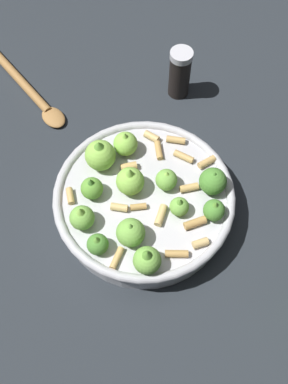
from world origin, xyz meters
name	(u,v)px	position (x,y,z in m)	size (l,w,h in m)	color
ground_plane	(144,210)	(0.00, 0.00, 0.00)	(2.40, 2.40, 0.00)	#23282D
cooking_pan	(143,200)	(0.00, 0.00, 0.04)	(0.27, 0.27, 0.11)	#B7B7BC
pepper_shaker	(180,73)	(0.14, 0.21, 0.05)	(0.04, 0.04, 0.10)	black
wooden_spoon	(26,87)	(-0.12, 0.31, 0.01)	(0.11, 0.25, 0.02)	#9E703D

